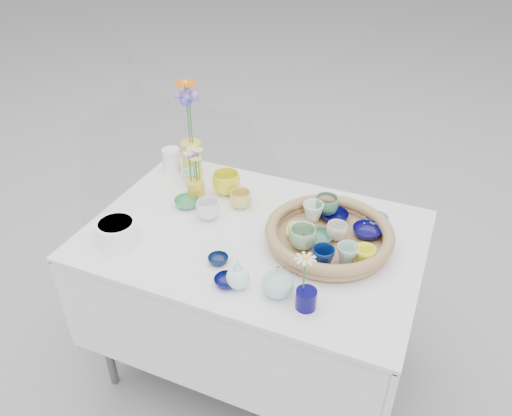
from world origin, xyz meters
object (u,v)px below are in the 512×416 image
at_px(display_table, 254,363).
at_px(tall_vase_yellow, 192,159).
at_px(wicker_tray, 329,235).
at_px(bud_vase_seafoam, 278,280).

bearing_deg(display_table, tall_vase_yellow, 145.62).
distance_m(display_table, wicker_tray, 0.85).
bearing_deg(bud_vase_seafoam, wicker_tray, 75.86).
height_order(wicker_tray, bud_vase_seafoam, bud_vase_seafoam).
height_order(bud_vase_seafoam, tall_vase_yellow, tall_vase_yellow).
bearing_deg(tall_vase_yellow, bud_vase_seafoam, -41.81).
distance_m(wicker_tray, bud_vase_seafoam, 0.33).
relative_size(bud_vase_seafoam, tall_vase_yellow, 0.68).
distance_m(bud_vase_seafoam, tall_vase_yellow, 0.84).
bearing_deg(display_table, wicker_tray, 10.12).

